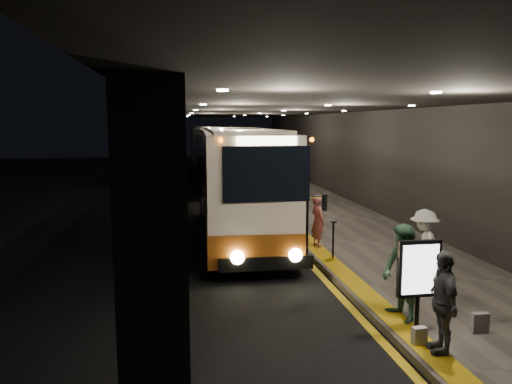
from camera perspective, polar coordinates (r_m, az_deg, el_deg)
ground at (r=14.33m, az=-3.78°, el=-7.86°), size 90.00×90.00×0.00m
lane_line_white at (r=19.15m, az=-10.49°, el=-3.93°), size 0.12×50.00×0.01m
kerb_stripe_yellow at (r=19.46m, az=1.84°, el=-3.61°), size 0.18×50.00×0.01m
sidewalk at (r=20.03m, az=8.61°, el=-3.17°), size 4.50×50.00×0.15m
tactile_strip at (r=19.53m, az=3.28°, el=-3.13°), size 0.50×50.00×0.01m
terminal_wall at (r=20.47m, az=14.83°, el=5.15°), size 0.10×50.00×6.00m
support_columns at (r=17.83m, az=-9.79°, el=2.35°), size 0.80×24.80×4.40m
canopy at (r=19.12m, az=2.35°, el=10.03°), size 9.00×50.00×0.40m
coach_main at (r=17.42m, az=-2.02°, el=0.76°), size 2.83×11.60×3.59m
coach_second at (r=30.51m, az=-4.56°, el=3.77°), size 2.88×11.40×3.55m
passenger_boarding at (r=15.23m, az=7.06°, el=-3.34°), size 0.52×0.65×1.57m
passenger_waiting_green at (r=9.95m, az=16.46°, el=-8.83°), size 0.69×0.98×1.85m
passenger_waiting_white at (r=12.13m, az=18.64°, el=-6.08°), size 0.81×1.25×1.79m
passenger_waiting_grey at (r=8.82m, az=20.56°, el=-11.69°), size 0.67×1.07×1.71m
bag_polka at (r=10.06m, az=24.20°, el=-13.49°), size 0.31×0.14×0.37m
bag_plain at (r=9.25m, az=18.16°, el=-15.32°), size 0.25×0.15×0.30m
info_sign at (r=9.43m, az=18.13°, el=-8.54°), size 0.80×0.13×1.68m
stanchion_post at (r=14.08m, az=8.81°, el=-5.43°), size 0.05×0.05×1.02m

